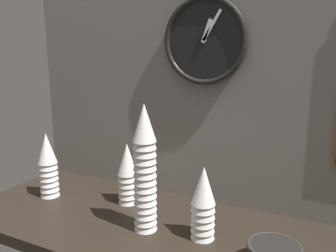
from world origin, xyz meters
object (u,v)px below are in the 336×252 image
cup_stack_far_left (48,165)px  cup_stack_center (145,169)px  wall_clock (204,41)px  cup_stack_center_left (128,173)px  cup_stack_center_right (203,203)px

cup_stack_far_left → cup_stack_center: size_ratio=0.62×
cup_stack_center → wall_clock: 49.04cm
cup_stack_center_left → wall_clock: (24.09, 14.02, 48.27)cm
cup_stack_center_left → wall_clock: bearing=30.2°
cup_stack_center_left → cup_stack_center_right: bearing=-17.7°
wall_clock → cup_stack_center: bearing=-105.8°
cup_stack_far_left → cup_stack_center_left: 32.42cm
cup_stack_center_right → cup_stack_center: 20.81cm
cup_stack_center → cup_stack_center_left: 23.35cm
cup_stack_center_right → cup_stack_center: cup_stack_center is taller
cup_stack_center_right → cup_stack_far_left: (-65.72, 2.39, 1.13)cm
cup_stack_center → wall_clock: wall_clock is taller
cup_stack_center_right → cup_stack_far_left: bearing=177.9°
wall_clock → cup_stack_center_left: bearing=-149.8°
cup_stack_far_left → wall_clock: bearing=22.3°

